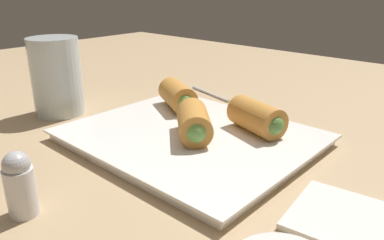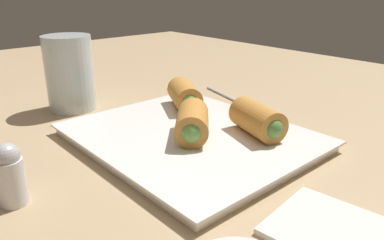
{
  "view_description": "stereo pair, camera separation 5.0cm",
  "coord_description": "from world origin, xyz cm",
  "px_view_note": "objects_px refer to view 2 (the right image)",
  "views": [
    {
      "loc": [
        -32.69,
        33.75,
        22.43
      ],
      "look_at": [
        -1.82,
        -0.34,
        5.14
      ],
      "focal_mm": 35.0,
      "sensor_mm": 36.0,
      "label": 1
    },
    {
      "loc": [
        -36.22,
        30.19,
        22.43
      ],
      "look_at": [
        -1.82,
        -0.34,
        5.14
      ],
      "focal_mm": 35.0,
      "sensor_mm": 36.0,
      "label": 2
    }
  ],
  "objects_px": {
    "spoon": "(248,105)",
    "drinking_glass": "(70,73)",
    "salt_shaker": "(10,174)",
    "serving_plate": "(192,137)",
    "napkin": "(338,233)"
  },
  "relations": [
    {
      "from": "spoon",
      "to": "salt_shaker",
      "type": "xyz_separation_m",
      "value": [
        -0.04,
        0.39,
        0.03
      ]
    },
    {
      "from": "serving_plate",
      "to": "spoon",
      "type": "xyz_separation_m",
      "value": [
        0.04,
        -0.17,
        -0.0
      ]
    },
    {
      "from": "spoon",
      "to": "serving_plate",
      "type": "bearing_deg",
      "value": 104.72
    },
    {
      "from": "drinking_glass",
      "to": "salt_shaker",
      "type": "height_order",
      "value": "drinking_glass"
    },
    {
      "from": "drinking_glass",
      "to": "salt_shaker",
      "type": "distance_m",
      "value": 0.29
    },
    {
      "from": "napkin",
      "to": "spoon",
      "type": "bearing_deg",
      "value": -36.74
    },
    {
      "from": "serving_plate",
      "to": "drinking_glass",
      "type": "bearing_deg",
      "value": 13.59
    },
    {
      "from": "serving_plate",
      "to": "napkin",
      "type": "xyz_separation_m",
      "value": [
        -0.23,
        0.04,
        -0.0
      ]
    },
    {
      "from": "serving_plate",
      "to": "spoon",
      "type": "relative_size",
      "value": 1.74
    },
    {
      "from": "spoon",
      "to": "drinking_glass",
      "type": "xyz_separation_m",
      "value": [
        0.19,
        0.22,
        0.06
      ]
    },
    {
      "from": "serving_plate",
      "to": "spoon",
      "type": "distance_m",
      "value": 0.17
    },
    {
      "from": "spoon",
      "to": "drinking_glass",
      "type": "bearing_deg",
      "value": 49.08
    },
    {
      "from": "salt_shaker",
      "to": "napkin",
      "type": "bearing_deg",
      "value": -141.06
    },
    {
      "from": "serving_plate",
      "to": "spoon",
      "type": "height_order",
      "value": "serving_plate"
    },
    {
      "from": "napkin",
      "to": "salt_shaker",
      "type": "relative_size",
      "value": 1.87
    }
  ]
}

